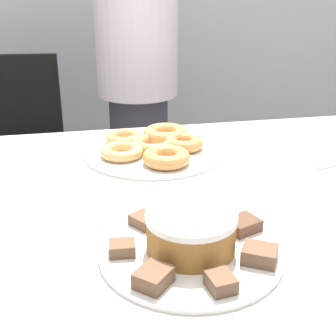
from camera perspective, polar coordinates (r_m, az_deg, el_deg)
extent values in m
cube|color=silver|center=(1.08, 1.90, -3.79)|extent=(1.59, 1.00, 0.03)
cylinder|color=#383842|center=(2.08, -3.42, -1.00)|extent=(0.25, 0.25, 0.75)
cylinder|color=silver|center=(1.91, -3.90, 17.62)|extent=(0.33, 0.33, 0.59)
cylinder|color=black|center=(2.20, -17.22, -11.53)|extent=(0.44, 0.44, 0.01)
cylinder|color=#262626|center=(2.09, -17.92, -6.52)|extent=(0.06, 0.06, 0.43)
cube|color=black|center=(1.99, -18.72, -0.65)|extent=(0.48, 0.48, 0.04)
cube|color=black|center=(2.11, -18.33, 7.33)|extent=(0.40, 0.07, 0.42)
cylinder|color=white|center=(0.85, 2.76, -10.09)|extent=(0.33, 0.33, 0.01)
cylinder|color=white|center=(1.31, -1.78, 2.11)|extent=(0.39, 0.39, 0.01)
cylinder|color=#9E662D|center=(0.83, 2.81, -8.09)|extent=(0.16, 0.16, 0.06)
cylinder|color=white|center=(0.82, 2.86, -5.94)|extent=(0.16, 0.16, 0.01)
cube|color=brown|center=(0.83, -5.61, -9.69)|extent=(0.05, 0.04, 0.02)
cube|color=brown|center=(0.76, -1.79, -13.20)|extent=(0.07, 0.07, 0.03)
cube|color=brown|center=(0.75, 6.46, -13.67)|extent=(0.05, 0.05, 0.03)
cube|color=brown|center=(0.82, 11.10, -10.30)|extent=(0.07, 0.07, 0.03)
cube|color=brown|center=(0.91, 9.09, -6.83)|extent=(0.07, 0.07, 0.02)
cube|color=brown|center=(0.95, 3.19, -5.29)|extent=(0.06, 0.06, 0.02)
cube|color=brown|center=(0.92, -2.94, -6.37)|extent=(0.06, 0.06, 0.02)
torus|color=tan|center=(1.30, -1.79, 2.95)|extent=(0.12, 0.12, 0.03)
torus|color=#E5AD66|center=(1.25, -5.67, 2.03)|extent=(0.11, 0.11, 0.03)
torus|color=#D18E4C|center=(1.20, -0.21, 1.32)|extent=(0.12, 0.12, 0.04)
torus|color=#D18E4C|center=(1.30, 1.93, 3.09)|extent=(0.11, 0.11, 0.03)
torus|color=#D18E4C|center=(1.37, -0.30, 4.14)|extent=(0.13, 0.13, 0.04)
torus|color=tan|center=(1.36, -5.38, 3.71)|extent=(0.11, 0.11, 0.03)
cube|color=white|center=(1.32, 18.49, 1.02)|extent=(0.14, 0.12, 0.01)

